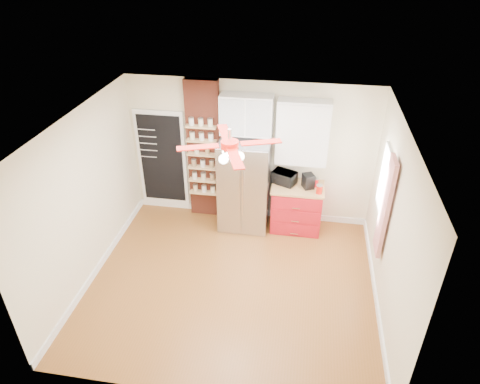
% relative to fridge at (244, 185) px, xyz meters
% --- Properties ---
extents(floor, '(4.50, 4.50, 0.00)m').
position_rel_fridge_xyz_m(floor, '(0.05, -1.63, -0.88)').
color(floor, brown).
rests_on(floor, ground).
extents(ceiling, '(4.50, 4.50, 0.00)m').
position_rel_fridge_xyz_m(ceiling, '(0.05, -1.63, 1.83)').
color(ceiling, white).
rests_on(ceiling, wall_back).
extents(wall_back, '(4.50, 0.02, 2.70)m').
position_rel_fridge_xyz_m(wall_back, '(0.05, 0.37, 0.48)').
color(wall_back, beige).
rests_on(wall_back, floor).
extents(wall_front, '(4.50, 0.02, 2.70)m').
position_rel_fridge_xyz_m(wall_front, '(0.05, -3.63, 0.48)').
color(wall_front, beige).
rests_on(wall_front, floor).
extents(wall_left, '(0.02, 4.00, 2.70)m').
position_rel_fridge_xyz_m(wall_left, '(-2.20, -1.63, 0.48)').
color(wall_left, beige).
rests_on(wall_left, floor).
extents(wall_right, '(0.02, 4.00, 2.70)m').
position_rel_fridge_xyz_m(wall_right, '(2.30, -1.63, 0.48)').
color(wall_right, beige).
rests_on(wall_right, floor).
extents(chalkboard, '(0.95, 0.05, 1.95)m').
position_rel_fridge_xyz_m(chalkboard, '(-1.65, 0.33, 0.23)').
color(chalkboard, white).
rests_on(chalkboard, wall_back).
extents(brick_pillar, '(0.60, 0.16, 2.70)m').
position_rel_fridge_xyz_m(brick_pillar, '(-0.80, 0.29, 0.48)').
color(brick_pillar, brown).
rests_on(brick_pillar, floor).
extents(fridge, '(0.90, 0.70, 1.75)m').
position_rel_fridge_xyz_m(fridge, '(0.00, 0.00, 0.00)').
color(fridge, silver).
rests_on(fridge, floor).
extents(upper_glass_cabinet, '(0.90, 0.35, 0.70)m').
position_rel_fridge_xyz_m(upper_glass_cabinet, '(0.00, 0.20, 1.27)').
color(upper_glass_cabinet, white).
rests_on(upper_glass_cabinet, wall_back).
extents(red_cabinet, '(0.94, 0.64, 0.90)m').
position_rel_fridge_xyz_m(red_cabinet, '(0.97, 0.05, -0.42)').
color(red_cabinet, '#A9121D').
rests_on(red_cabinet, floor).
extents(upper_shelf_unit, '(0.90, 0.30, 1.15)m').
position_rel_fridge_xyz_m(upper_shelf_unit, '(0.97, 0.22, 1.00)').
color(upper_shelf_unit, white).
rests_on(upper_shelf_unit, wall_back).
extents(window, '(0.04, 0.75, 1.05)m').
position_rel_fridge_xyz_m(window, '(2.28, -0.73, 0.68)').
color(window, white).
rests_on(window, wall_right).
extents(curtain, '(0.06, 0.40, 1.55)m').
position_rel_fridge_xyz_m(curtain, '(2.23, -1.28, 0.57)').
color(curtain, red).
rests_on(curtain, wall_right).
extents(ceiling_fan, '(1.40, 1.40, 0.44)m').
position_rel_fridge_xyz_m(ceiling_fan, '(0.05, -1.63, 1.55)').
color(ceiling_fan, silver).
rests_on(ceiling_fan, ceiling).
extents(toaster_oven, '(0.49, 0.42, 0.23)m').
position_rel_fridge_xyz_m(toaster_oven, '(0.71, 0.14, 0.14)').
color(toaster_oven, black).
rests_on(toaster_oven, red_cabinet).
extents(coffee_maker, '(0.25, 0.26, 0.26)m').
position_rel_fridge_xyz_m(coffee_maker, '(1.14, 0.05, 0.16)').
color(coffee_maker, black).
rests_on(coffee_maker, red_cabinet).
extents(canister_left, '(0.12, 0.12, 0.15)m').
position_rel_fridge_xyz_m(canister_left, '(1.34, -0.12, 0.10)').
color(canister_left, red).
rests_on(canister_left, red_cabinet).
extents(canister_right, '(0.12, 0.12, 0.15)m').
position_rel_fridge_xyz_m(canister_right, '(1.27, 0.11, 0.10)').
color(canister_right, '#B50A0E').
rests_on(canister_right, red_cabinet).
extents(pantry_jar_oats, '(0.10, 0.10, 0.12)m').
position_rel_fridge_xyz_m(pantry_jar_oats, '(-0.91, 0.16, 0.56)').
color(pantry_jar_oats, '#C3BC95').
rests_on(pantry_jar_oats, brick_pillar).
extents(pantry_jar_beans, '(0.09, 0.09, 0.14)m').
position_rel_fridge_xyz_m(pantry_jar_beans, '(-0.71, 0.17, 0.57)').
color(pantry_jar_beans, '#977C4C').
rests_on(pantry_jar_beans, brick_pillar).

